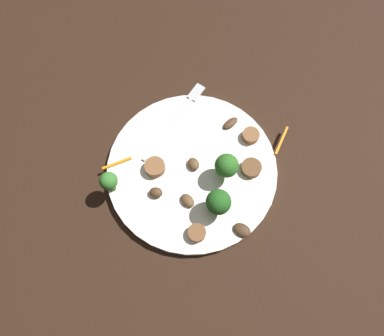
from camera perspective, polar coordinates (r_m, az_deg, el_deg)
name	(u,v)px	position (r m, az deg, el deg)	size (l,w,h in m)	color
ground_plane	(192,171)	(0.62, 0.00, -0.49)	(1.40, 1.40, 0.00)	black
plate	(192,170)	(0.62, 0.00, -0.25)	(0.29, 0.29, 0.01)	white
fork	(178,116)	(0.65, -2.19, 8.26)	(0.18, 0.04, 0.00)	silver
broccoli_floret_0	(227,166)	(0.57, 5.48, 0.33)	(0.04, 0.04, 0.06)	#347525
broccoli_floret_1	(218,202)	(0.56, 4.19, -5.40)	(0.04, 0.04, 0.06)	#296420
broccoli_floret_2	(109,181)	(0.58, -12.98, -2.07)	(0.03, 0.03, 0.05)	#408630
sausage_slice_0	(251,168)	(0.61, 9.31, 0.01)	(0.03, 0.03, 0.01)	brown
sausage_slice_1	(251,136)	(0.64, 9.24, 5.07)	(0.03, 0.03, 0.01)	brown
sausage_slice_2	(197,233)	(0.57, 0.76, -10.19)	(0.03, 0.03, 0.01)	brown
sausage_slice_3	(155,167)	(0.61, -5.86, 0.15)	(0.03, 0.03, 0.01)	brown
mushroom_0	(156,192)	(0.59, -5.71, -3.86)	(0.02, 0.02, 0.01)	#4C331E
mushroom_1	(194,164)	(0.61, 0.27, 0.64)	(0.02, 0.02, 0.01)	brown
mushroom_2	(242,230)	(0.58, 7.92, -9.67)	(0.03, 0.02, 0.01)	#422B19
mushroom_3	(188,200)	(0.59, -0.69, -5.15)	(0.03, 0.02, 0.01)	brown
mushroom_4	(231,123)	(0.64, 6.11, 7.07)	(0.03, 0.01, 0.01)	#4C331E
pepper_strip_0	(282,141)	(0.65, 13.94, 4.22)	(0.06, 0.00, 0.00)	orange
pepper_strip_1	(117,163)	(0.62, -11.74, 0.73)	(0.05, 0.00, 0.00)	orange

